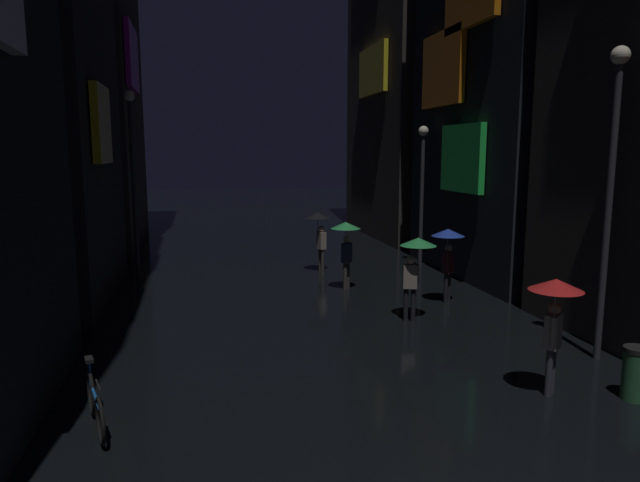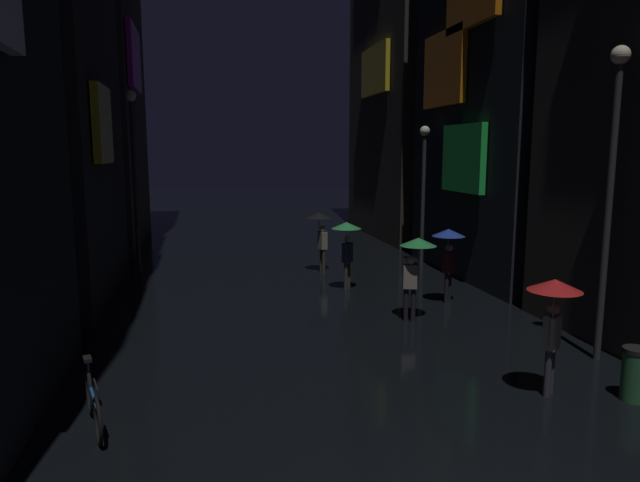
# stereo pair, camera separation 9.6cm
# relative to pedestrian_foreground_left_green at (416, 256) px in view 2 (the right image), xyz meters

# --- Properties ---
(building_right_mid) EXTENTS (4.25, 7.57, 14.27)m
(building_right_mid) POSITION_rel_pedestrian_foreground_left_green_xyz_m (5.17, 4.73, 5.48)
(building_right_mid) COLOR black
(building_right_mid) RESTS_ON ground
(pedestrian_foreground_left_green) EXTENTS (0.90, 0.90, 2.12)m
(pedestrian_foreground_left_green) POSITION_rel_pedestrian_foreground_left_green_xyz_m (0.00, 0.00, 0.00)
(pedestrian_foreground_left_green) COLOR black
(pedestrian_foreground_left_green) RESTS_ON ground
(pedestrian_midstreet_left_green) EXTENTS (0.90, 0.90, 2.12)m
(pedestrian_midstreet_left_green) POSITION_rel_pedestrian_foreground_left_green_xyz_m (-0.86, 3.47, 0.00)
(pedestrian_midstreet_left_green) COLOR #38332D
(pedestrian_midstreet_left_green) RESTS_ON ground
(pedestrian_near_crossing_red) EXTENTS (0.90, 0.90, 2.12)m
(pedestrian_near_crossing_red) POSITION_rel_pedestrian_foreground_left_green_xyz_m (0.62, -4.75, 0.00)
(pedestrian_near_crossing_red) COLOR #2D2D38
(pedestrian_near_crossing_red) RESTS_ON ground
(pedestrian_midstreet_centre_black) EXTENTS (0.90, 0.90, 2.12)m
(pedestrian_midstreet_centre_black) POSITION_rel_pedestrian_foreground_left_green_xyz_m (-1.11, 6.20, 0.00)
(pedestrian_midstreet_centre_black) COLOR #38332D
(pedestrian_midstreet_centre_black) RESTS_ON ground
(pedestrian_foreground_right_blue) EXTENTS (0.90, 0.90, 2.12)m
(pedestrian_foreground_right_blue) POSITION_rel_pedestrian_foreground_left_green_xyz_m (1.51, 1.38, 0.00)
(pedestrian_foreground_right_blue) COLOR black
(pedestrian_foreground_right_blue) RESTS_ON ground
(bicycle_parked_at_storefront) EXTENTS (0.55, 1.77, 0.96)m
(bicycle_parked_at_storefront) POSITION_rel_pedestrian_foreground_left_green_xyz_m (-6.90, -4.26, -1.28)
(bicycle_parked_at_storefront) COLOR black
(bicycle_parked_at_storefront) RESTS_ON ground
(streetlamp_left_far) EXTENTS (0.36, 0.36, 6.20)m
(streetlamp_left_far) POSITION_rel_pedestrian_foreground_left_green_xyz_m (-7.30, 6.92, 2.15)
(streetlamp_left_far) COLOR #2D2D33
(streetlamp_left_far) RESTS_ON ground
(streetlamp_right_near) EXTENTS (0.36, 0.36, 6.22)m
(streetlamp_right_near) POSITION_rel_pedestrian_foreground_left_green_xyz_m (2.70, -3.30, 2.16)
(streetlamp_right_near) COLOR #2D2D33
(streetlamp_right_near) RESTS_ON ground
(streetlamp_right_far) EXTENTS (0.36, 0.36, 5.12)m
(streetlamp_right_far) POSITION_rel_pedestrian_foreground_left_green_xyz_m (2.70, 6.25, 1.56)
(streetlamp_right_far) COLOR #2D2D33
(streetlamp_right_far) RESTS_ON ground
(trash_bin) EXTENTS (0.46, 0.46, 0.93)m
(trash_bin) POSITION_rel_pedestrian_foreground_left_green_xyz_m (2.00, -5.14, -1.20)
(trash_bin) COLOR #265933
(trash_bin) RESTS_ON ground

